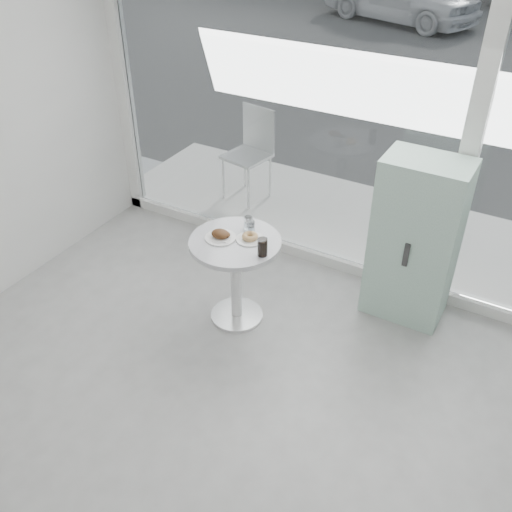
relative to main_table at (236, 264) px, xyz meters
The scene contains 10 objects.
storefront 1.70m from the main_table, 62.44° to the left, with size 5.00×0.14×3.00m.
main_table is the anchor object (origin of this frame).
patio_deck 2.03m from the main_table, 75.26° to the left, with size 5.60×1.60×0.05m, color white.
mint_cabinet 1.43m from the main_table, 33.72° to the left, with size 0.65×0.45×1.40m.
patio_chair 2.06m from the main_table, 116.45° to the left, with size 0.50×0.50×1.00m.
plate_fritter 0.27m from the main_table, 166.61° to the right, with size 0.24×0.24×0.07m.
plate_donut 0.27m from the main_table, 34.53° to the left, with size 0.22×0.22×0.05m.
water_tumbler_a 0.33m from the main_table, 88.74° to the left, with size 0.07×0.07×0.11m.
water_tumbler_b 0.31m from the main_table, 71.88° to the left, with size 0.07×0.07×0.11m.
cola_glass 0.41m from the main_table, 13.49° to the right, with size 0.08×0.08×0.14m.
Camera 1 is at (1.45, -1.21, 3.19)m, focal length 40.00 mm.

